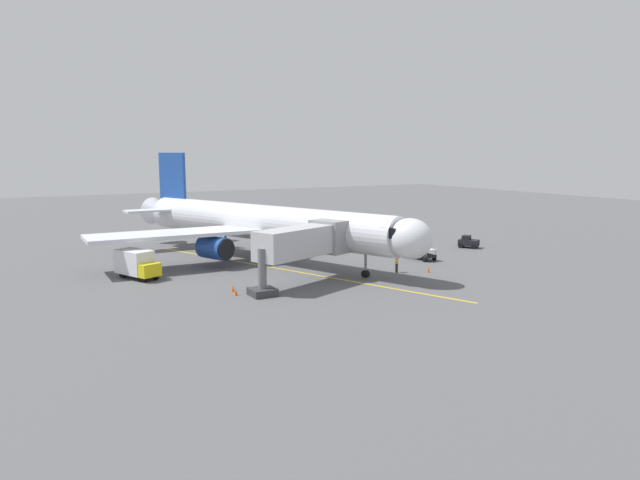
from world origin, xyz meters
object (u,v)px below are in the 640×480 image
object	(u,v)px
tug_portside	(468,242)
safety_cone_wing_port	(236,292)
safety_cone_nose_left	(272,289)
safety_cone_wing_starboard	(428,270)
ground_crew_marshaller	(397,264)
baggage_cart_starboard_side	(424,254)
baggage_cart_near_nose	(305,231)
box_truck_rear_apron	(137,264)
safety_cone_nose_right	(233,289)
jet_bridge	(307,242)
airplane	(260,223)

from	to	relation	value
tug_portside	safety_cone_wing_port	distance (m)	34.51
safety_cone_nose_left	safety_cone_wing_port	world-z (taller)	same
safety_cone_nose_left	safety_cone_wing_starboard	xyz separation A→B (m)	(-16.65, 0.03, 0.00)
ground_crew_marshaller	baggage_cart_starboard_side	bearing A→B (deg)	-149.44
baggage_cart_near_nose	tug_portside	bearing A→B (deg)	123.73
ground_crew_marshaller	box_truck_rear_apron	bearing A→B (deg)	-23.10
baggage_cart_near_nose	tug_portside	size ratio (longest dim) A/B	1.07
baggage_cart_near_nose	safety_cone_wing_port	xyz separation A→B (m)	(20.85, 27.37, -0.38)
box_truck_rear_apron	safety_cone_nose_right	bearing A→B (deg)	122.29
jet_bridge	tug_portside	size ratio (longest dim) A/B	4.11
airplane	safety_cone_wing_port	bearing A→B (deg)	58.89
safety_cone_wing_starboard	box_truck_rear_apron	bearing A→B (deg)	-23.78
baggage_cart_starboard_side	safety_cone_nose_right	size ratio (longest dim) A/B	4.74
airplane	safety_cone_wing_starboard	distance (m)	18.50
safety_cone_nose_right	safety_cone_wing_port	distance (m)	1.29
airplane	baggage_cart_near_nose	xyz separation A→B (m)	(-12.78, -14.00, -3.35)
safety_cone_nose_right	box_truck_rear_apron	bearing A→B (deg)	-57.71
safety_cone_nose_left	jet_bridge	bearing A→B (deg)	-160.37
safety_cone_nose_right	safety_cone_wing_starboard	distance (m)	19.45
airplane	safety_cone_nose_left	size ratio (longest dim) A/B	70.46
baggage_cart_near_nose	baggage_cart_starboard_side	bearing A→B (deg)	96.58
safety_cone_nose_right	safety_cone_nose_left	bearing A→B (deg)	145.51
tug_portside	safety_cone_wing_port	world-z (taller)	tug_portside
ground_crew_marshaller	safety_cone_wing_starboard	bearing A→B (deg)	150.82
baggage_cart_starboard_side	safety_cone_nose_right	xyz separation A→B (m)	(23.22, 3.48, -0.38)
box_truck_rear_apron	safety_cone_nose_left	size ratio (longest dim) A/B	9.08
safety_cone_wing_port	baggage_cart_starboard_side	bearing A→B (deg)	-168.56
tug_portside	safety_cone_nose_right	world-z (taller)	tug_portside
airplane	ground_crew_marshaller	bearing A→B (deg)	125.31
ground_crew_marshaller	safety_cone_wing_starboard	size ratio (longest dim) A/B	3.11
safety_cone_nose_left	safety_cone_nose_right	distance (m)	3.29
safety_cone_wing_port	safety_cone_nose_right	bearing A→B (deg)	-100.45
ground_crew_marshaller	safety_cone_nose_right	xyz separation A→B (m)	(16.68, -0.39, -0.61)
jet_bridge	ground_crew_marshaller	size ratio (longest dim) A/B	6.59
jet_bridge	safety_cone_wing_port	world-z (taller)	jet_bridge
safety_cone_nose_left	safety_cone_wing_starboard	size ratio (longest dim) A/B	1.00
box_truck_rear_apron	safety_cone_nose_right	distance (m)	10.95
baggage_cart_starboard_side	box_truck_rear_apron	distance (m)	29.61
safety_cone_nose_left	ground_crew_marshaller	bearing A→B (deg)	-173.98
baggage_cart_starboard_side	safety_cone_nose_left	distance (m)	21.20
jet_bridge	safety_cone_nose_right	size ratio (longest dim) A/B	20.50
baggage_cart_starboard_side	safety_cone_wing_port	bearing A→B (deg)	11.44
box_truck_rear_apron	safety_cone_wing_port	size ratio (longest dim) A/B	9.08
safety_cone_wing_port	safety_cone_wing_starboard	xyz separation A→B (m)	(-19.59, 0.61, 0.00)
ground_crew_marshaller	baggage_cart_near_nose	size ratio (longest dim) A/B	0.58
box_truck_rear_apron	safety_cone_wing_starboard	xyz separation A→B (m)	(-25.18, 11.09, -1.11)
baggage_cart_starboard_side	safety_cone_nose_right	distance (m)	23.48
tug_portside	baggage_cart_starboard_side	world-z (taller)	tug_portside
airplane	safety_cone_nose_left	world-z (taller)	airplane
ground_crew_marshaller	safety_cone_wing_port	bearing A→B (deg)	2.99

